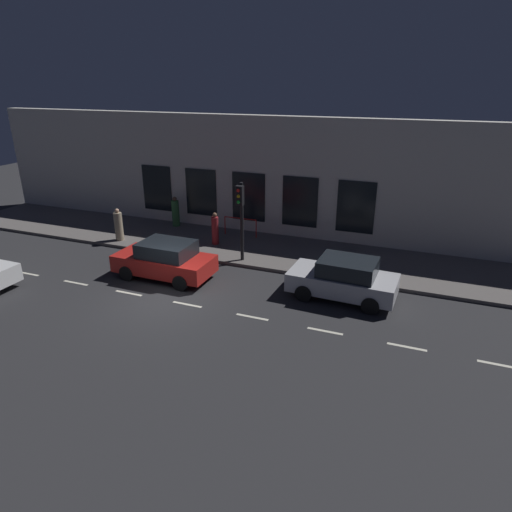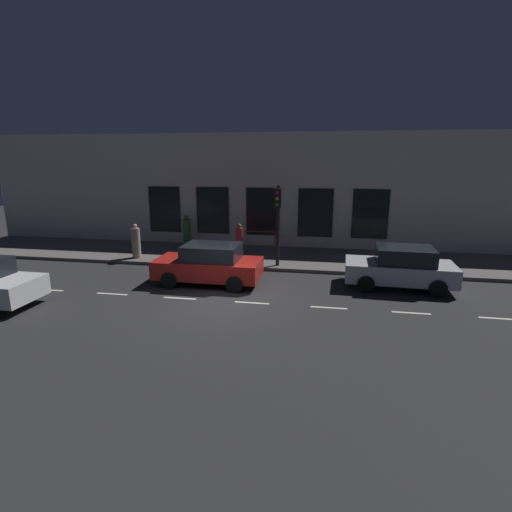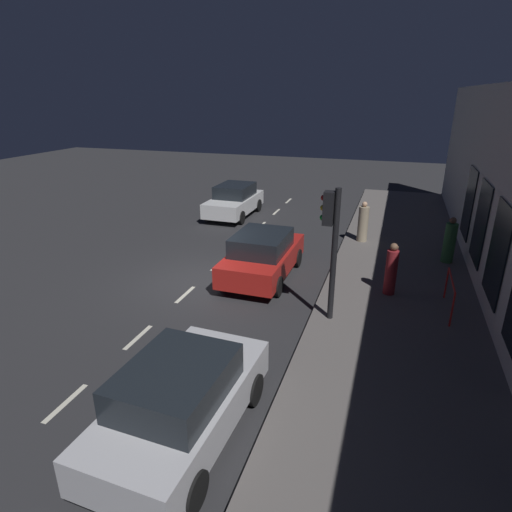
% 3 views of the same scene
% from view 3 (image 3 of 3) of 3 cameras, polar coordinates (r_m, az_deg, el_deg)
% --- Properties ---
extents(ground_plane, '(60.00, 60.00, 0.00)m').
position_cam_3_polar(ground_plane, '(14.19, -7.63, -3.46)').
color(ground_plane, '#28282B').
extents(sidewalk, '(4.50, 32.00, 0.15)m').
position_cam_3_polar(sidewalk, '(12.92, 18.41, -6.61)').
color(sidewalk, '#5B5654').
rests_on(sidewalk, ground).
extents(lane_centre_line, '(0.12, 27.20, 0.01)m').
position_cam_3_polar(lane_centre_line, '(13.39, -9.47, -5.11)').
color(lane_centre_line, beige).
rests_on(lane_centre_line, ground).
extents(traffic_light, '(0.50, 0.32, 3.54)m').
position_cam_3_polar(traffic_light, '(10.87, 10.03, 3.01)').
color(traffic_light, black).
rests_on(traffic_light, sidewalk).
extents(parked_car_0, '(2.06, 4.06, 1.58)m').
position_cam_3_polar(parked_car_0, '(7.97, -10.00, -18.53)').
color(parked_car_0, '#B7B7BC').
rests_on(parked_car_0, ground).
extents(parked_car_1, '(1.99, 4.12, 1.58)m').
position_cam_3_polar(parked_car_1, '(14.15, 0.88, 0.12)').
color(parked_car_1, red).
rests_on(parked_car_1, ground).
extents(parked_car_2, '(1.93, 4.07, 1.58)m').
position_cam_3_polar(parked_car_2, '(21.61, -2.92, 7.44)').
color(parked_car_2, silver).
rests_on(parked_car_2, ground).
extents(pedestrian_0, '(0.39, 0.39, 1.61)m').
position_cam_3_polar(pedestrian_0, '(13.27, 17.65, -1.88)').
color(pedestrian_0, maroon).
rests_on(pedestrian_0, sidewalk).
extents(pedestrian_1, '(0.49, 0.49, 1.64)m').
position_cam_3_polar(pedestrian_1, '(17.84, 14.15, 4.28)').
color(pedestrian_1, gray).
rests_on(pedestrian_1, sidewalk).
extents(pedestrian_2, '(0.55, 0.55, 1.66)m').
position_cam_3_polar(pedestrian_2, '(16.56, 24.51, 1.73)').
color(pedestrian_2, '#336B38').
rests_on(pedestrian_2, sidewalk).
extents(red_railing, '(0.05, 1.81, 0.97)m').
position_cam_3_polar(red_railing, '(12.79, 24.61, -3.93)').
color(red_railing, red).
rests_on(red_railing, sidewalk).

